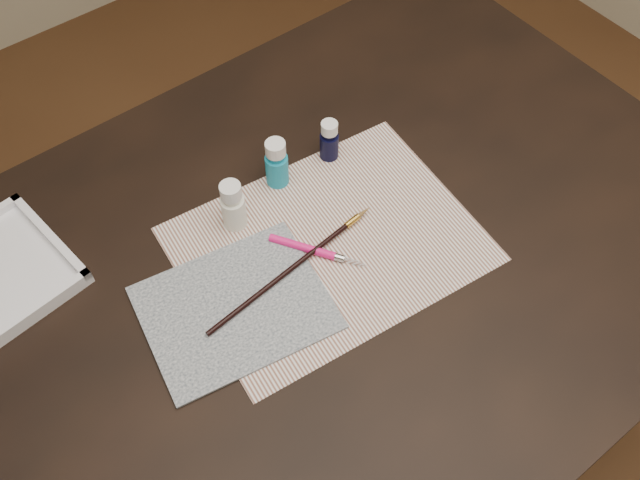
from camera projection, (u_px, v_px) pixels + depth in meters
ground at (320, 436)px, 1.68m from camera, size 3.50×3.50×0.02m
table at (320, 366)px, 1.37m from camera, size 1.30×0.90×0.75m
paper at (328, 244)px, 1.08m from camera, size 0.47×0.38×0.00m
canvas at (235, 307)px, 1.01m from camera, size 0.29×0.25×0.00m
paint_bottle_white at (233, 205)px, 1.06m from camera, size 0.04×0.04×0.09m
paint_bottle_cyan at (277, 163)px, 1.11m from camera, size 0.04×0.04×0.09m
paint_bottle_navy at (329, 140)px, 1.15m from camera, size 0.04×0.04×0.08m
paintbrush at (294, 267)px, 1.04m from camera, size 0.32×0.04×0.01m
craft_knife at (318, 251)px, 1.06m from camera, size 0.09×0.14×0.01m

